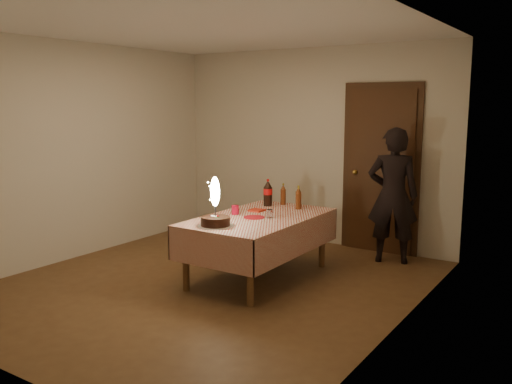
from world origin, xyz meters
TOP-DOWN VIEW (x-y plane):
  - ground at (0.00, 0.00)m, footprint 4.00×4.50m
  - room_shell at (0.03, 0.08)m, footprint 4.04×4.54m
  - dining_table at (0.31, 0.47)m, footprint 1.02×1.72m
  - birthday_cake at (0.21, -0.14)m, footprint 0.36×0.36m
  - red_plate at (0.31, 0.40)m, footprint 0.22×0.22m
  - red_cup at (0.04, 0.43)m, footprint 0.08×0.08m
  - clear_cup at (0.45, 0.48)m, footprint 0.07×0.07m
  - napkin_stack at (0.14, 0.70)m, footprint 0.15×0.15m
  - cola_bottle at (0.07, 1.04)m, footprint 0.10×0.10m
  - amber_bottle_left at (0.18, 1.21)m, footprint 0.06×0.06m
  - amber_bottle_right at (0.47, 1.06)m, footprint 0.06×0.06m
  - amber_bottle_mid at (0.41, 1.16)m, footprint 0.06×0.06m
  - photographer at (1.30, 1.85)m, footprint 0.68×0.55m

SIDE VIEW (x-z plane):
  - ground at x=0.00m, z-range -0.01..0.01m
  - dining_table at x=0.31m, z-range 0.25..0.93m
  - red_plate at x=0.31m, z-range 0.68..0.69m
  - napkin_stack at x=0.14m, z-range 0.68..0.70m
  - clear_cup at x=0.45m, z-range 0.68..0.77m
  - red_cup at x=0.04m, z-range 0.68..0.78m
  - birthday_cake at x=0.21m, z-range 0.55..1.04m
  - amber_bottle_left at x=0.18m, z-range 0.67..0.93m
  - amber_bottle_right at x=0.47m, z-range 0.67..0.93m
  - amber_bottle_mid at x=0.41m, z-range 0.67..0.93m
  - photographer at x=1.30m, z-range 0.00..1.60m
  - cola_bottle at x=0.07m, z-range 0.67..0.99m
  - room_shell at x=0.03m, z-range 0.34..2.96m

